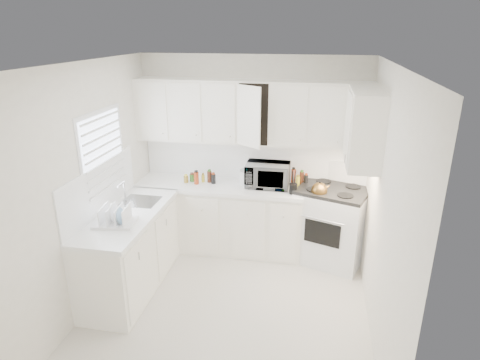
% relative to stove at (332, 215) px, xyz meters
% --- Properties ---
extents(floor, '(3.20, 3.20, 0.00)m').
position_rel_stove_xyz_m(floor, '(-1.10, -1.25, -0.65)').
color(floor, silver).
rests_on(floor, ground).
extents(ceiling, '(3.20, 3.20, 0.00)m').
position_rel_stove_xyz_m(ceiling, '(-1.10, -1.25, 1.95)').
color(ceiling, white).
rests_on(ceiling, ground).
extents(wall_back, '(3.00, 0.00, 3.00)m').
position_rel_stove_xyz_m(wall_back, '(-1.10, 0.35, 0.65)').
color(wall_back, white).
rests_on(wall_back, ground).
extents(wall_front, '(3.00, 0.00, 3.00)m').
position_rel_stove_xyz_m(wall_front, '(-1.10, -2.85, 0.65)').
color(wall_front, white).
rests_on(wall_front, ground).
extents(wall_left, '(0.00, 3.20, 3.20)m').
position_rel_stove_xyz_m(wall_left, '(-2.60, -1.25, 0.65)').
color(wall_left, white).
rests_on(wall_left, ground).
extents(wall_right, '(0.00, 3.20, 3.20)m').
position_rel_stove_xyz_m(wall_right, '(0.40, -1.25, 0.65)').
color(wall_right, white).
rests_on(wall_right, ground).
extents(window_blinds, '(0.06, 0.96, 1.06)m').
position_rel_stove_xyz_m(window_blinds, '(-2.58, -0.90, 0.90)').
color(window_blinds, white).
rests_on(window_blinds, wall_left).
extents(lower_cabinets_back, '(2.22, 0.60, 0.90)m').
position_rel_stove_xyz_m(lower_cabinets_back, '(-1.49, 0.05, -0.20)').
color(lower_cabinets_back, white).
rests_on(lower_cabinets_back, floor).
extents(lower_cabinets_left, '(0.60, 1.60, 0.90)m').
position_rel_stove_xyz_m(lower_cabinets_left, '(-2.30, -1.05, -0.20)').
color(lower_cabinets_left, white).
rests_on(lower_cabinets_left, floor).
extents(countertop_back, '(2.24, 0.64, 0.05)m').
position_rel_stove_xyz_m(countertop_back, '(-1.49, 0.04, 0.28)').
color(countertop_back, white).
rests_on(countertop_back, lower_cabinets_back).
extents(countertop_left, '(0.64, 1.62, 0.05)m').
position_rel_stove_xyz_m(countertop_left, '(-2.29, -1.05, 0.28)').
color(countertop_left, white).
rests_on(countertop_left, lower_cabinets_left).
extents(backsplash_back, '(2.98, 0.02, 0.55)m').
position_rel_stove_xyz_m(backsplash_back, '(-1.10, 0.34, 0.58)').
color(backsplash_back, white).
rests_on(backsplash_back, wall_back).
extents(backsplash_left, '(0.02, 1.60, 0.55)m').
position_rel_stove_xyz_m(backsplash_left, '(-2.59, -1.05, 0.58)').
color(backsplash_left, white).
rests_on(backsplash_left, wall_left).
extents(upper_cabinets_back, '(3.00, 0.33, 0.80)m').
position_rel_stove_xyz_m(upper_cabinets_back, '(-1.10, 0.18, 0.85)').
color(upper_cabinets_back, white).
rests_on(upper_cabinets_back, wall_back).
extents(upper_cabinets_right, '(0.33, 0.90, 0.80)m').
position_rel_stove_xyz_m(upper_cabinets_right, '(0.24, -0.43, 0.85)').
color(upper_cabinets_right, white).
rests_on(upper_cabinets_right, wall_right).
extents(sink, '(0.42, 0.38, 0.30)m').
position_rel_stove_xyz_m(sink, '(-2.29, -0.70, 0.42)').
color(sink, gray).
rests_on(sink, countertop_left).
extents(stove, '(1.02, 0.92, 1.29)m').
position_rel_stove_xyz_m(stove, '(0.00, 0.00, 0.00)').
color(stove, white).
rests_on(stove, floor).
extents(tea_kettle, '(0.29, 0.27, 0.22)m').
position_rel_stove_xyz_m(tea_kettle, '(-0.18, -0.16, 0.41)').
color(tea_kettle, olive).
rests_on(tea_kettle, stove).
extents(frying_pan, '(0.30, 0.47, 0.04)m').
position_rel_stove_xyz_m(frying_pan, '(0.18, 0.16, 0.32)').
color(frying_pan, black).
rests_on(frying_pan, stove).
extents(microwave, '(0.56, 0.31, 0.38)m').
position_rel_stove_xyz_m(microwave, '(-0.85, 0.09, 0.49)').
color(microwave, gray).
rests_on(microwave, countertop_back).
extents(rice_cooker, '(0.24, 0.24, 0.22)m').
position_rel_stove_xyz_m(rice_cooker, '(-1.12, 0.12, 0.42)').
color(rice_cooker, white).
rests_on(rice_cooker, countertop_back).
extents(paper_towel, '(0.12, 0.12, 0.27)m').
position_rel_stove_xyz_m(paper_towel, '(-1.11, 0.27, 0.44)').
color(paper_towel, white).
rests_on(paper_towel, countertop_back).
extents(utensil_crock, '(0.12, 0.12, 0.32)m').
position_rel_stove_xyz_m(utensil_crock, '(-0.50, -0.12, 0.46)').
color(utensil_crock, black).
rests_on(utensil_crock, countertop_back).
extents(dish_rack, '(0.45, 0.36, 0.23)m').
position_rel_stove_xyz_m(dish_rack, '(-2.30, -1.33, 0.42)').
color(dish_rack, white).
rests_on(dish_rack, countertop_left).
extents(spice_left_0, '(0.06, 0.06, 0.13)m').
position_rel_stove_xyz_m(spice_left_0, '(-1.95, 0.17, 0.37)').
color(spice_left_0, olive).
rests_on(spice_left_0, countertop_back).
extents(spice_left_1, '(0.06, 0.06, 0.13)m').
position_rel_stove_xyz_m(spice_left_1, '(-1.87, 0.08, 0.37)').
color(spice_left_1, '#357226').
rests_on(spice_left_1, countertop_back).
extents(spice_left_2, '(0.06, 0.06, 0.13)m').
position_rel_stove_xyz_m(spice_left_2, '(-1.80, 0.17, 0.37)').
color(spice_left_2, '#AB3A16').
rests_on(spice_left_2, countertop_back).
extents(spice_left_3, '(0.06, 0.06, 0.13)m').
position_rel_stove_xyz_m(spice_left_3, '(-1.72, 0.08, 0.37)').
color(spice_left_3, yellow).
rests_on(spice_left_3, countertop_back).
extents(spice_left_4, '(0.06, 0.06, 0.13)m').
position_rel_stove_xyz_m(spice_left_4, '(-1.65, 0.17, 0.37)').
color(spice_left_4, '#5A2C19').
rests_on(spice_left_4, countertop_back).
extents(spice_left_5, '(0.06, 0.06, 0.13)m').
position_rel_stove_xyz_m(spice_left_5, '(-1.57, 0.08, 0.37)').
color(spice_left_5, black).
rests_on(spice_left_5, countertop_back).
extents(sauce_right_0, '(0.06, 0.06, 0.19)m').
position_rel_stove_xyz_m(sauce_right_0, '(-0.52, 0.21, 0.40)').
color(sauce_right_0, '#AB3A16').
rests_on(sauce_right_0, countertop_back).
extents(sauce_right_1, '(0.06, 0.06, 0.19)m').
position_rel_stove_xyz_m(sauce_right_1, '(-0.46, 0.15, 0.40)').
color(sauce_right_1, yellow).
rests_on(sauce_right_1, countertop_back).
extents(sauce_right_2, '(0.06, 0.06, 0.19)m').
position_rel_stove_xyz_m(sauce_right_2, '(-0.41, 0.21, 0.40)').
color(sauce_right_2, '#5A2C19').
rests_on(sauce_right_2, countertop_back).
extents(sauce_right_3, '(0.06, 0.06, 0.19)m').
position_rel_stove_xyz_m(sauce_right_3, '(-0.35, 0.15, 0.40)').
color(sauce_right_3, black).
rests_on(sauce_right_3, countertop_back).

